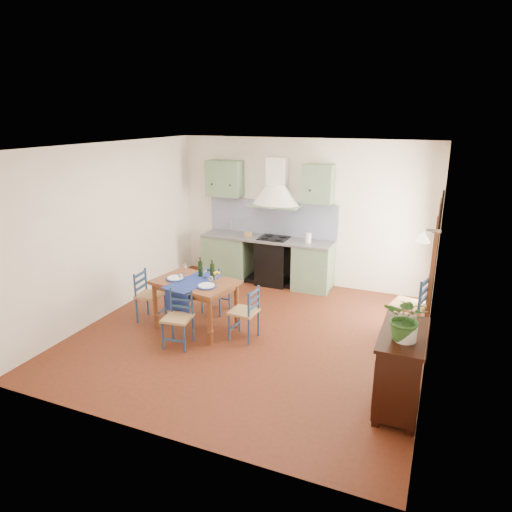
% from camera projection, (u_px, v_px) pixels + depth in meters
% --- Properties ---
extents(floor, '(5.00, 5.00, 0.00)m').
position_uv_depth(floor, '(251.00, 334.00, 6.98)').
color(floor, '#46210F').
rests_on(floor, ground).
extents(back_wall, '(5.00, 0.96, 2.80)m').
position_uv_depth(back_wall, '(275.00, 231.00, 8.86)').
color(back_wall, white).
rests_on(back_wall, ground).
extents(right_wall, '(0.26, 5.00, 2.80)m').
position_uv_depth(right_wall, '(435.00, 265.00, 5.91)').
color(right_wall, white).
rests_on(right_wall, ground).
extents(left_wall, '(0.04, 5.00, 2.80)m').
position_uv_depth(left_wall, '(111.00, 230.00, 7.48)').
color(left_wall, white).
rests_on(left_wall, ground).
extents(ceiling, '(5.00, 5.00, 0.01)m').
position_uv_depth(ceiling, '(250.00, 146.00, 6.15)').
color(ceiling, silver).
rests_on(ceiling, back_wall).
extents(dining_table, '(1.34, 1.05, 1.09)m').
position_uv_depth(dining_table, '(195.00, 286.00, 6.99)').
color(dining_table, brown).
rests_on(dining_table, ground).
extents(chair_near, '(0.43, 0.43, 0.82)m').
position_uv_depth(chair_near, '(178.00, 318.00, 6.53)').
color(chair_near, navy).
rests_on(chair_near, ground).
extents(chair_far, '(0.41, 0.41, 0.85)m').
position_uv_depth(chair_far, '(215.00, 287.00, 7.63)').
color(chair_far, navy).
rests_on(chair_far, ground).
extents(chair_left, '(0.42, 0.42, 0.83)m').
position_uv_depth(chair_left, '(149.00, 295.00, 7.33)').
color(chair_left, navy).
rests_on(chair_left, ground).
extents(chair_right, '(0.40, 0.40, 0.81)m').
position_uv_depth(chair_right, '(246.00, 312.00, 6.72)').
color(chair_right, navy).
rests_on(chair_right, ground).
extents(chair_spare, '(0.56, 0.56, 1.00)m').
position_uv_depth(chair_spare, '(411.00, 306.00, 6.69)').
color(chair_spare, navy).
rests_on(chair_spare, ground).
extents(sideboard, '(0.50, 1.05, 0.94)m').
position_uv_depth(sideboard, '(400.00, 367.00, 5.10)').
color(sideboard, black).
rests_on(sideboard, ground).
extents(potted_plant, '(0.51, 0.47, 0.50)m').
position_uv_depth(potted_plant, '(407.00, 318.00, 4.74)').
color(potted_plant, '#306326').
rests_on(potted_plant, sideboard).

